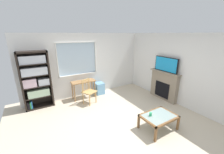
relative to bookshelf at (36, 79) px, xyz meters
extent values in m
cube|color=beige|center=(1.88, -2.23, -1.05)|extent=(5.92, 5.94, 0.02)
cube|color=silver|center=(1.88, 0.24, -0.59)|extent=(4.92, 0.12, 0.89)
cube|color=silver|center=(1.88, 0.24, 1.30)|extent=(4.92, 0.12, 0.32)
cube|color=silver|center=(0.10, 0.24, 0.49)|extent=(1.36, 0.12, 1.28)
cube|color=silver|center=(3.31, 0.24, 0.49)|extent=(2.05, 0.12, 1.28)
cube|color=silver|center=(1.53, 0.25, 0.49)|extent=(1.51, 0.02, 1.28)
cube|color=white|center=(1.53, 0.18, -0.13)|extent=(1.57, 0.06, 0.03)
cube|color=white|center=(1.53, 0.18, 1.12)|extent=(1.57, 0.06, 0.03)
cube|color=white|center=(0.78, 0.18, 0.49)|extent=(0.03, 0.06, 1.28)
cube|color=white|center=(2.28, 0.18, 0.49)|extent=(0.03, 0.06, 1.28)
cube|color=silver|center=(4.40, -2.23, 0.21)|extent=(0.12, 5.14, 2.50)
cube|color=black|center=(-0.41, -0.01, -0.07)|extent=(0.05, 0.38, 1.95)
cube|color=black|center=(0.44, -0.01, -0.07)|extent=(0.05, 0.38, 1.95)
cube|color=black|center=(0.01, -0.01, 0.88)|extent=(0.90, 0.38, 0.05)
cube|color=black|center=(0.01, -0.01, -1.02)|extent=(0.90, 0.38, 0.05)
cube|color=black|center=(0.01, 0.17, -0.07)|extent=(0.90, 0.02, 1.95)
cube|color=black|center=(0.01, -0.01, -0.64)|extent=(0.85, 0.36, 0.02)
cube|color=black|center=(0.01, -0.01, -0.26)|extent=(0.85, 0.36, 0.02)
cube|color=black|center=(0.01, -0.01, 0.12)|extent=(0.85, 0.36, 0.02)
cube|color=black|center=(0.01, -0.01, 0.50)|extent=(0.85, 0.36, 0.02)
cube|color=#B7D6B2|center=(0.03, -0.02, -0.50)|extent=(0.66, 0.30, 0.25)
cube|color=beige|center=(-0.18, -0.02, -0.11)|extent=(0.39, 0.31, 0.28)
cube|color=silver|center=(0.23, -0.02, -0.13)|extent=(0.34, 0.29, 0.22)
cube|color=silver|center=(0.01, -0.02, 0.26)|extent=(0.75, 0.31, 0.26)
cube|color=silver|center=(0.00, -0.02, 0.64)|extent=(0.75, 0.28, 0.26)
cube|color=black|center=(-0.35, -0.03, -0.87)|extent=(0.04, 0.24, 0.25)
cube|color=black|center=(-0.31, -0.03, -0.89)|extent=(0.03, 0.28, 0.21)
cube|color=green|center=(-0.28, -0.03, -0.87)|extent=(0.03, 0.29, 0.24)
cube|color=#286BB2|center=(-0.24, -0.03, -0.86)|extent=(0.04, 0.29, 0.26)
cube|color=#A37547|center=(1.60, -0.11, -0.35)|extent=(0.92, 0.39, 0.03)
cylinder|color=#A37547|center=(1.19, -0.25, -0.70)|extent=(0.04, 0.04, 0.67)
cylinder|color=#A37547|center=(2.01, -0.25, -0.70)|extent=(0.04, 0.04, 0.67)
cylinder|color=#A37547|center=(1.19, 0.04, -0.70)|extent=(0.04, 0.04, 0.67)
cylinder|color=#A37547|center=(2.01, 0.04, -0.70)|extent=(0.04, 0.04, 0.67)
cube|color=tan|center=(1.61, -0.66, -0.59)|extent=(0.55, 0.54, 0.04)
cylinder|color=tan|center=(1.53, -0.87, -0.82)|extent=(0.04, 0.04, 0.43)
cylinder|color=tan|center=(1.83, -0.73, -0.82)|extent=(0.04, 0.04, 0.43)
cylinder|color=tan|center=(1.39, -0.58, -0.82)|extent=(0.04, 0.04, 0.43)
cylinder|color=tan|center=(1.70, -0.44, -0.82)|extent=(0.04, 0.04, 0.43)
cylinder|color=tan|center=(1.39, -0.58, -0.37)|extent=(0.04, 0.04, 0.45)
cylinder|color=tan|center=(1.70, -0.44, -0.37)|extent=(0.04, 0.04, 0.45)
cube|color=tan|center=(1.54, -0.51, -0.17)|extent=(0.34, 0.18, 0.06)
cylinder|color=tan|center=(1.45, -0.56, -0.40)|extent=(0.02, 0.02, 0.35)
cylinder|color=tan|center=(1.54, -0.51, -0.40)|extent=(0.02, 0.02, 0.35)
cylinder|color=tan|center=(1.64, -0.47, -0.40)|extent=(0.02, 0.02, 0.35)
cube|color=#72ADDB|center=(2.30, -0.06, -0.80)|extent=(0.35, 0.40, 0.49)
cube|color=gray|center=(4.25, -1.79, -0.50)|extent=(0.18, 1.14, 1.07)
cube|color=black|center=(4.15, -1.79, -0.65)|extent=(0.03, 0.63, 0.59)
cube|color=gray|center=(4.23, -1.79, 0.05)|extent=(0.26, 1.24, 0.04)
cube|color=black|center=(4.23, -1.79, 0.34)|extent=(0.05, 0.97, 0.54)
cube|color=#198CCC|center=(4.20, -1.79, 0.34)|extent=(0.01, 0.92, 0.49)
cube|color=#8C9E99|center=(2.62, -2.99, -0.64)|extent=(0.80, 0.55, 0.02)
cube|color=brown|center=(2.62, -3.28, -0.66)|extent=(0.90, 0.05, 0.05)
cube|color=brown|center=(2.62, -2.69, -0.66)|extent=(0.90, 0.05, 0.05)
cube|color=brown|center=(2.20, -2.99, -0.66)|extent=(0.05, 0.65, 0.05)
cube|color=brown|center=(3.05, -2.99, -0.66)|extent=(0.05, 0.65, 0.05)
cube|color=brown|center=(2.20, -3.28, -0.86)|extent=(0.05, 0.05, 0.36)
cube|color=brown|center=(3.05, -3.28, -0.86)|extent=(0.05, 0.05, 0.36)
cube|color=brown|center=(2.20, -2.69, -0.86)|extent=(0.05, 0.05, 0.36)
cube|color=brown|center=(3.05, -2.69, -0.86)|extent=(0.05, 0.05, 0.36)
cylinder|color=#33B770|center=(2.42, -2.88, -0.59)|extent=(0.07, 0.07, 0.09)
camera|label=1|loc=(-0.10, -5.10, 1.43)|focal=22.41mm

